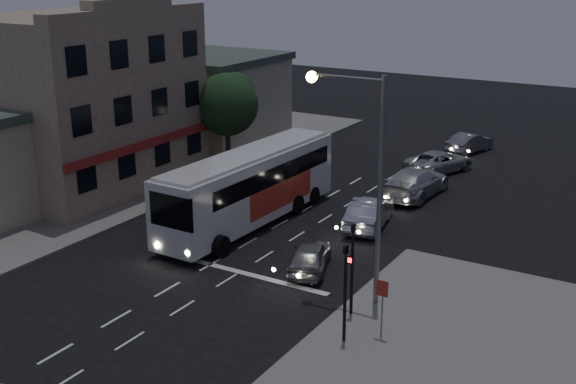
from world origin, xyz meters
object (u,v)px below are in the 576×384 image
Objects in this scene: car_sedan_a at (369,213)px; car_extra at (470,143)px; car_sedan_b at (415,182)px; regulatory_sign at (382,299)px; traffic_signal_main at (352,258)px; streetlight at (365,163)px; tour_bus at (249,186)px; traffic_signal_side at (345,282)px; car_suv at (310,256)px; car_sedan_c at (439,161)px; street_tree at (227,102)px.

car_sedan_a is 1.12× the size of car_extra.
regulatory_sign is (5.05, -16.33, 0.76)m from car_sedan_b.
traffic_signal_main is 0.46× the size of streetlight.
tour_bus is at bearing 144.79° from regulatory_sign.
tour_bus is 12.93m from traffic_signal_side.
tour_bus is 3.20× the size of car_suv.
traffic_signal_side is 1.86× the size of regulatory_sign.
tour_bus is at bearing 149.67° from streetlight.
car_sedan_a is at bearing 91.10° from car_sedan_b.
car_sedan_b reaches higher than car_sedan_c.
car_sedan_c is 1.22× the size of traffic_signal_side.
street_tree is (-17.51, 15.26, 2.90)m from regulatory_sign.
car_extra is 26.06m from streetlight.
traffic_signal_side reaches higher than car_sedan_c.
traffic_signal_main reaches higher than regulatory_sign.
tour_bus is 10.55m from street_tree.
street_tree is at bearing -62.32° from car_suv.
traffic_signal_side is 4.84m from streetlight.
car_sedan_c is at bearing 71.93° from tour_bus.
car_suv is 17.10m from street_tree.
traffic_signal_side is at bearing -136.08° from regulatory_sign.
street_tree reaches higher than traffic_signal_side.
streetlight is at bearing 133.69° from car_suv.
tour_bus reaches higher than car_sedan_b.
regulatory_sign is at bearing 43.92° from traffic_signal_side.
car_sedan_a is at bearing 106.50° from car_extra.
tour_bus is at bearing -52.51° from car_suv.
car_sedan_b is at bearing 102.57° from streetlight.
regulatory_sign is at bearing -33.42° from tour_bus.
car_sedan_c is at bearing 100.51° from streetlight.
car_sedan_b is 1.15× the size of car_sedan_c.
tour_bus is at bearing 138.73° from traffic_signal_side.
traffic_signal_main is 0.66× the size of street_tree.
car_sedan_c is 0.81× the size of street_tree.
regulatory_sign is (5.19, -4.04, 0.93)m from car_suv.
tour_bus is at bearing 91.14° from car_extra.
car_sedan_a is (5.50, 2.71, -1.30)m from tour_bus.
car_sedan_c is 23.32m from traffic_signal_side.
traffic_signal_main is at bearing -34.20° from tour_bus.
traffic_signal_side reaches higher than car_extra.
regulatory_sign reaches higher than car_suv.
car_suv is 1.78× the size of regulatory_sign.
car_sedan_c is 20.37m from streetlight.
car_suv is 17.81m from car_sedan_c.
tour_bus reaches higher than regulatory_sign.
street_tree reaches higher than traffic_signal_main.
street_tree reaches higher than car_extra.
car_extra is at bearing 45.96° from street_tree.
car_suv is 6.75m from traffic_signal_side.
car_suv is 12.30m from car_sedan_b.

